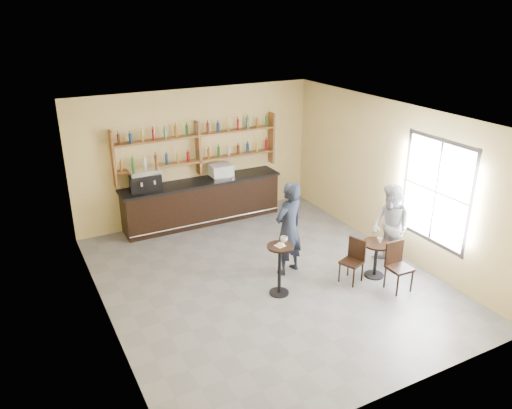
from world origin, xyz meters
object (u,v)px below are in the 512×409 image
pastry_case (221,171)px  cafe_table (376,259)px  pedestal_table (280,270)px  man_main (289,229)px  chair_south (400,268)px  bar_counter (202,201)px  espresso_machine (145,180)px  chair_west (352,262)px  patron_second (390,228)px

pastry_case → cafe_table: (1.49, -4.03, -0.86)m
pedestal_table → pastry_case: bearing=82.3°
man_main → chair_south: (1.48, -1.54, -0.48)m
bar_counter → espresso_machine: bearing=180.0°
bar_counter → pastry_case: size_ratio=7.18×
bar_counter → cafe_table: bar_counter is taller
pedestal_table → espresso_machine: bearing=110.1°
cafe_table → chair_west: bearing=174.8°
espresso_machine → man_main: (1.92, -3.09, -0.36)m
man_main → chair_west: (0.88, -0.89, -0.52)m
pedestal_table → chair_west: bearing=-10.6°
chair_south → chair_west: bearing=133.1°
pastry_case → chair_west: pastry_case is taller
chair_west → patron_second: patron_second is taller
espresso_machine → chair_west: 4.94m
espresso_machine → pedestal_table: (1.36, -3.71, -0.82)m
espresso_machine → man_main: bearing=-49.1°
espresso_machine → cafe_table: bearing=-41.3°
chair_west → pedestal_table: bearing=-121.1°
man_main → chair_south: bearing=117.0°
bar_counter → espresso_machine: 1.56m
cafe_table → chair_south: 0.61m
espresso_machine → man_main: man_main is taller
bar_counter → pastry_case: (0.51, 0.00, 0.69)m
espresso_machine → chair_south: 5.80m
cafe_table → patron_second: bearing=20.7°
man_main → pastry_case: bearing=-105.7°
bar_counter → pedestal_table: 3.71m
chair_west → pastry_case: bearing=172.8°
cafe_table → patron_second: (0.46, 0.17, 0.51)m
chair_west → patron_second: (1.01, 0.12, 0.45)m
bar_counter → cafe_table: bearing=-63.6°
bar_counter → chair_west: size_ratio=4.59×
cafe_table → chair_south: (0.05, -0.60, 0.10)m
pastry_case → chair_south: size_ratio=0.59×
man_main → cafe_table: bearing=129.7°
cafe_table → chair_west: (-0.55, 0.05, 0.07)m
cafe_table → chair_south: chair_south is taller
pastry_case → pedestal_table: bearing=-90.0°
espresso_machine → bar_counter: bearing=9.0°
espresso_machine → chair_west: (2.80, -3.98, -0.88)m
chair_west → patron_second: size_ratio=0.49×
chair_west → espresso_machine: bearing=-165.3°
espresso_machine → man_main: 3.65m
chair_west → chair_south: bearing=22.3°
pedestal_table → man_main: 0.95m
man_main → chair_west: size_ratio=2.22×
bar_counter → patron_second: size_ratio=2.24×
espresso_machine → pastry_case: 1.86m
man_main → chair_west: man_main is taller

